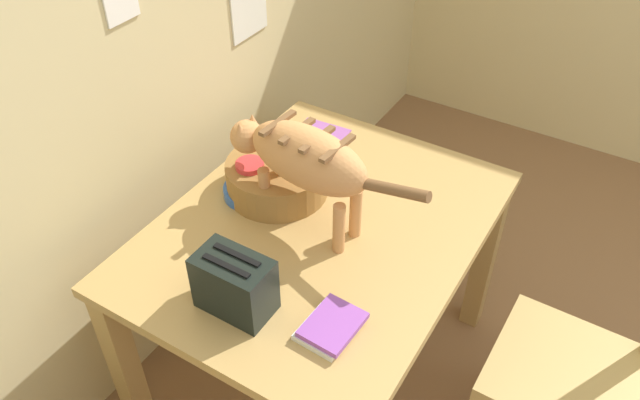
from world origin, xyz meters
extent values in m
cube|color=#D7C48A|center=(0.00, 2.02, 1.25)|extent=(4.64, 0.10, 2.50)
cube|color=white|center=(-0.06, 1.97, 1.34)|extent=(0.12, 0.01, 0.12)
cube|color=white|center=(0.50, 1.97, 1.11)|extent=(0.20, 0.01, 0.20)
cube|color=tan|center=(0.01, 1.38, 0.72)|extent=(1.15, 0.90, 0.03)
cube|color=#A37F47|center=(0.01, 1.38, 0.67)|extent=(1.07, 0.82, 0.07)
cube|color=tan|center=(0.54, 0.98, 0.35)|extent=(0.07, 0.07, 0.70)
cube|color=tan|center=(-0.52, 1.78, 0.35)|extent=(0.07, 0.07, 0.70)
cube|color=tan|center=(0.54, 1.78, 0.35)|extent=(0.07, 0.07, 0.70)
ellipsoid|color=tan|center=(0.00, 1.41, 0.99)|extent=(0.19, 0.40, 0.19)
cube|color=brown|center=(-0.01, 1.31, 1.06)|extent=(0.15, 0.03, 0.01)
cube|color=brown|center=(0.00, 1.38, 1.06)|extent=(0.15, 0.03, 0.01)
cube|color=brown|center=(0.01, 1.45, 1.06)|extent=(0.15, 0.03, 0.01)
cube|color=brown|center=(0.01, 1.51, 1.06)|extent=(0.15, 0.03, 0.01)
cylinder|color=tan|center=(-0.03, 1.55, 0.82)|extent=(0.04, 0.04, 0.17)
cylinder|color=tan|center=(0.06, 1.54, 0.82)|extent=(0.04, 0.04, 0.17)
cylinder|color=tan|center=(-0.05, 1.27, 0.82)|extent=(0.04, 0.04, 0.17)
cylinder|color=tan|center=(0.03, 1.27, 0.82)|extent=(0.04, 0.04, 0.17)
sphere|color=tan|center=(0.02, 1.64, 0.96)|extent=(0.10, 0.10, 0.10)
cone|color=tan|center=(-0.01, 1.64, 1.01)|extent=(0.04, 0.04, 0.04)
cone|color=tan|center=(0.05, 1.64, 1.01)|extent=(0.04, 0.04, 0.04)
cylinder|color=brown|center=(-0.02, 1.12, 1.00)|extent=(0.05, 0.20, 0.08)
cylinder|color=blue|center=(0.02, 1.64, 0.75)|extent=(0.18, 0.18, 0.03)
cylinder|color=red|center=(0.02, 1.64, 0.82)|extent=(0.09, 0.09, 0.09)
torus|color=red|center=(0.08, 1.64, 0.82)|extent=(0.06, 0.01, 0.06)
cube|color=#9754A4|center=(0.37, 1.63, 0.74)|extent=(0.28, 0.20, 0.01)
cube|color=silver|center=(-0.32, 1.15, 0.74)|extent=(0.16, 0.13, 0.02)
cube|color=purple|center=(-0.32, 1.14, 0.76)|extent=(0.16, 0.13, 0.02)
cylinder|color=olive|center=(0.08, 1.58, 0.79)|extent=(0.33, 0.33, 0.11)
cylinder|color=#432F17|center=(0.08, 1.58, 0.80)|extent=(0.27, 0.27, 0.09)
cube|color=black|center=(-0.38, 1.40, 0.82)|extent=(0.12, 0.20, 0.17)
cube|color=black|center=(-0.40, 1.40, 0.91)|extent=(0.02, 0.14, 0.01)
cube|color=black|center=(-0.35, 1.40, 0.91)|extent=(0.02, 0.14, 0.01)
cube|color=tan|center=(0.10, 0.59, 0.45)|extent=(0.42, 0.42, 0.04)
cube|color=tan|center=(0.29, 0.77, 0.21)|extent=(0.04, 0.04, 0.43)
cube|color=tan|center=(0.29, 0.40, 0.21)|extent=(0.04, 0.04, 0.43)
camera|label=1|loc=(-1.20, 0.63, 2.04)|focal=35.44mm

